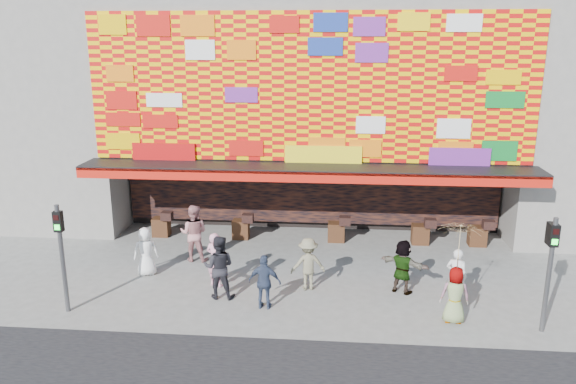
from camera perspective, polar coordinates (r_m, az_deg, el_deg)
name	(u,v)px	position (r m, az deg, el deg)	size (l,w,h in m)	color
ground	(300,295)	(16.38, 1.25, -10.45)	(90.00, 90.00, 0.00)	slate
shop_building	(314,87)	(23.00, 2.70, 10.58)	(15.20, 9.40, 10.00)	gray
neighbor_left	(2,67)	(26.68, -27.05, 11.27)	(11.00, 8.00, 12.00)	gray
signal_left	(61,246)	(15.92, -22.06, -5.15)	(0.22, 0.20, 3.00)	#59595B
signal_right	(550,262)	(15.18, 25.11, -6.48)	(0.22, 0.20, 3.00)	#59595B
ped_a	(146,252)	(17.97, -14.24, -5.88)	(0.75, 0.49, 1.54)	white
ped_b	(215,260)	(16.78, -7.39, -6.83)	(0.61, 0.40, 1.66)	pink
ped_c	(219,267)	(16.03, -7.03, -7.57)	(0.89, 0.69, 1.84)	black
ped_d	(308,264)	(16.47, 2.04, -7.32)	(1.01, 0.58, 1.57)	#7A7458
ped_e	(265,282)	(15.36, -2.38, -9.12)	(0.90, 0.37, 1.54)	#333F5A
ped_f	(403,266)	(16.58, 11.57, -7.43)	(1.48, 0.47, 1.59)	gray
ped_g	(455,295)	(15.26, 16.59, -10.01)	(0.74, 0.48, 1.52)	gray
ped_h	(456,276)	(16.35, 16.71, -8.15)	(0.58, 0.38, 1.58)	silver
ped_i	(194,233)	(18.74, -9.55, -4.13)	(0.93, 0.72, 1.90)	tan
parasol	(459,242)	(14.72, 17.01, -4.92)	(1.36, 1.37, 1.94)	#D8BC88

